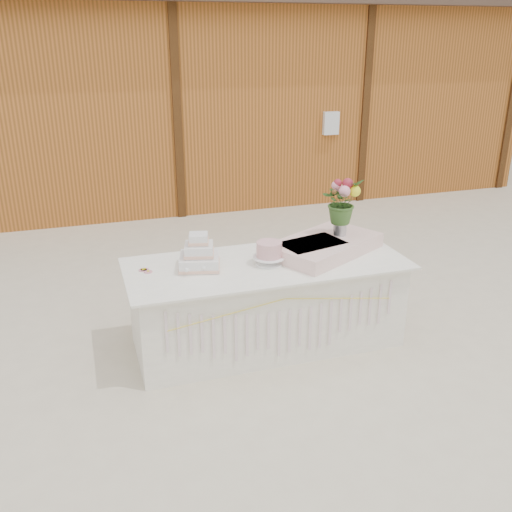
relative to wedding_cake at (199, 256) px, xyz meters
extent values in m
plane|color=beige|center=(0.57, -0.07, -0.87)|extent=(80.00, 80.00, 0.00)
cube|color=#AE5E24|center=(0.57, 5.93, 0.63)|extent=(12.00, 4.00, 3.00)
cube|color=white|center=(0.57, -0.07, -0.50)|extent=(2.28, 0.88, 0.75)
cube|color=white|center=(0.57, -0.07, -0.11)|extent=(2.40, 1.00, 0.02)
cube|color=white|center=(0.00, 0.00, -0.05)|extent=(0.39, 0.39, 0.11)
cube|color=#EFB397|center=(0.00, 0.00, -0.08)|extent=(0.40, 0.40, 0.02)
cube|color=white|center=(0.00, 0.00, 0.06)|extent=(0.28, 0.28, 0.10)
cube|color=#EFB397|center=(0.00, 0.00, 0.03)|extent=(0.29, 0.29, 0.02)
cube|color=white|center=(0.00, 0.00, 0.15)|extent=(0.18, 0.18, 0.09)
cube|color=#EFB397|center=(0.00, 0.00, 0.13)|extent=(0.20, 0.20, 0.02)
cylinder|color=white|center=(0.58, -0.10, -0.09)|extent=(0.24, 0.24, 0.01)
cylinder|color=white|center=(0.58, -0.10, -0.06)|extent=(0.07, 0.07, 0.04)
cylinder|color=white|center=(0.58, -0.10, -0.04)|extent=(0.28, 0.28, 0.01)
cylinder|color=beige|center=(0.58, -0.10, 0.03)|extent=(0.22, 0.22, 0.13)
cube|color=beige|center=(1.14, 0.01, -0.04)|extent=(1.16, 0.98, 0.13)
cylinder|color=#B1B0B5|center=(1.31, 0.08, 0.11)|extent=(0.12, 0.12, 0.16)
imported|color=#3A6227|center=(1.31, 0.08, 0.39)|extent=(0.46, 0.45, 0.39)
camera|label=1|loc=(-0.89, -4.33, 1.71)|focal=40.00mm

